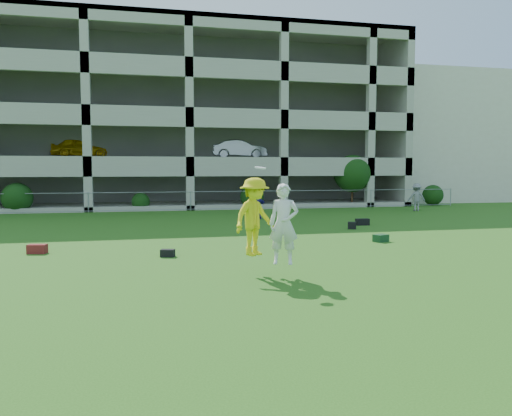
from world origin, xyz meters
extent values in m
plane|color=#235114|center=(0.00, 0.00, 0.00)|extent=(100.00, 100.00, 0.00)
cube|color=beige|center=(23.00, 28.00, 5.00)|extent=(16.00, 14.00, 10.00)
imported|color=navy|center=(2.84, 13.11, 0.75)|extent=(1.40, 1.16, 1.51)
imported|color=gray|center=(13.43, 15.73, 0.83)|extent=(1.19, 0.85, 1.67)
cube|color=#5D210F|center=(-6.03, 4.51, 0.14)|extent=(0.60, 0.41, 0.28)
cube|color=black|center=(-2.16, 3.05, 0.11)|extent=(0.46, 0.36, 0.22)
cube|color=#123413|center=(5.37, 4.43, 0.13)|extent=(0.60, 0.52, 0.26)
cube|color=black|center=(5.89, 8.12, 0.15)|extent=(0.46, 0.46, 0.30)
cube|color=black|center=(6.92, 9.31, 0.15)|extent=(0.61, 0.31, 0.30)
imported|color=yellow|center=(-0.20, 0.09, 1.43)|extent=(1.42, 1.26, 1.90)
imported|color=silver|center=(0.42, -0.35, 1.28)|extent=(0.81, 0.67, 1.93)
cylinder|color=white|center=(-0.12, -0.23, 2.62)|extent=(0.27, 0.27, 0.09)
cube|color=#9E998C|center=(0.00, 32.75, 6.00)|extent=(30.00, 0.50, 12.00)
cube|color=#9E998C|center=(14.75, 26.00, 6.00)|extent=(0.50, 14.00, 12.00)
cube|color=#9E998C|center=(0.00, 26.00, 11.85)|extent=(30.00, 14.00, 0.30)
cube|color=#9E998C|center=(0.00, 26.00, 0.15)|extent=(30.00, 14.00, 0.30)
cube|color=#9E998C|center=(0.00, 26.00, 3.15)|extent=(30.00, 14.00, 0.30)
cube|color=#9E998C|center=(0.00, 26.00, 6.15)|extent=(30.00, 14.00, 0.30)
cube|color=#9E998C|center=(0.00, 26.00, 9.15)|extent=(30.00, 14.00, 0.30)
cube|color=#9E998C|center=(0.00, 19.15, 2.55)|extent=(30.00, 0.30, 0.90)
cube|color=#9E998C|center=(0.00, 19.15, 5.55)|extent=(30.00, 0.30, 0.90)
cube|color=#9E998C|center=(0.00, 19.15, 8.55)|extent=(30.00, 0.30, 0.90)
cube|color=#9E998C|center=(0.00, 19.15, 11.55)|extent=(30.00, 0.30, 0.90)
cube|color=#9E998C|center=(-6.00, 19.25, 6.00)|extent=(0.50, 0.50, 12.00)
cube|color=#9E998C|center=(0.00, 19.25, 6.00)|extent=(0.50, 0.50, 12.00)
cube|color=#9E998C|center=(6.00, 19.25, 6.00)|extent=(0.50, 0.50, 12.00)
cube|color=#9E998C|center=(12.00, 19.25, 6.00)|extent=(0.50, 0.50, 12.00)
cube|color=#605E59|center=(0.00, 28.00, 6.00)|extent=(29.00, 9.00, 11.60)
imported|color=#ECAF0C|center=(-6.90, 24.00, 3.96)|extent=(4.04, 2.03, 1.32)
imported|color=#ADAFB4|center=(4.01, 24.00, 3.96)|extent=(4.06, 1.55, 1.32)
cylinder|color=gray|center=(-6.00, 19.00, 0.60)|extent=(0.06, 0.06, 1.20)
cylinder|color=gray|center=(0.00, 19.00, 0.60)|extent=(0.06, 0.06, 1.20)
cylinder|color=gray|center=(6.00, 19.00, 0.60)|extent=(0.06, 0.06, 1.20)
cylinder|color=gray|center=(12.00, 19.00, 0.60)|extent=(0.06, 0.06, 1.20)
cylinder|color=gray|center=(18.00, 19.00, 0.60)|extent=(0.06, 0.06, 1.20)
cylinder|color=gray|center=(0.00, 19.00, 1.15)|extent=(36.00, 0.04, 0.04)
cylinder|color=gray|center=(0.00, 19.00, 0.08)|extent=(36.00, 0.04, 0.04)
sphere|color=#163D11|center=(-10.00, 19.60, 0.88)|extent=(1.76, 1.76, 1.76)
sphere|color=#163D11|center=(-3.00, 19.60, 0.55)|extent=(1.10, 1.10, 1.10)
sphere|color=#163D11|center=(4.00, 19.60, 0.77)|extent=(1.54, 1.54, 1.54)
cylinder|color=#382314|center=(11.00, 19.80, 0.98)|extent=(0.16, 0.16, 1.96)
sphere|color=#163D11|center=(11.00, 19.80, 2.24)|extent=(2.52, 2.52, 2.52)
sphere|color=#163D11|center=(17.00, 19.60, 0.72)|extent=(1.43, 1.43, 1.43)
camera|label=1|loc=(-2.83, -11.71, 2.61)|focal=35.00mm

